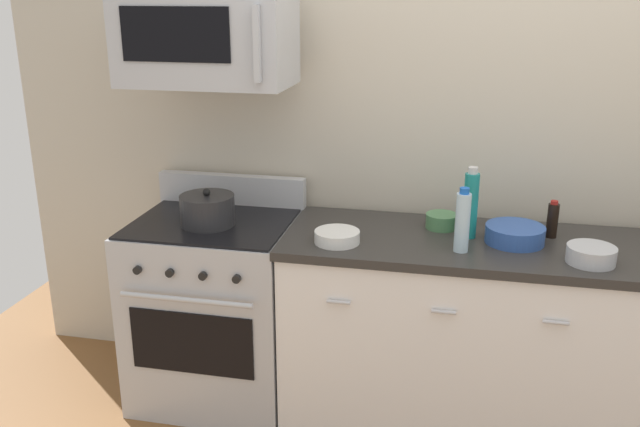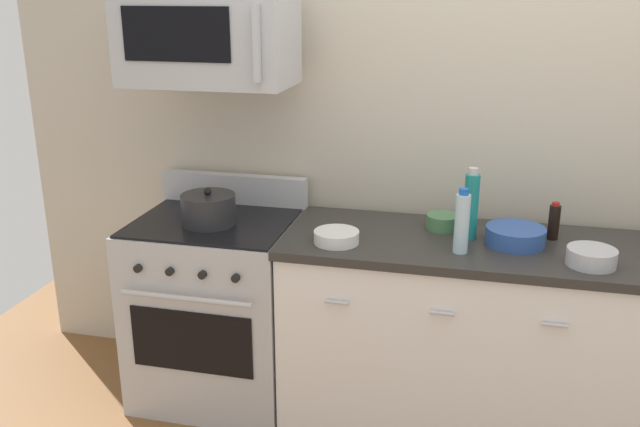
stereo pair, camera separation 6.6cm
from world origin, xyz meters
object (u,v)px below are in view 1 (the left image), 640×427
at_px(bottle_sparkling_teal, 471,204).
at_px(bowl_green_glaze, 442,221).
at_px(bowl_steel_prep, 591,254).
at_px(stockpot, 207,210).
at_px(microwave, 207,39).
at_px(bottle_soy_sauce_dark, 553,220).
at_px(range_oven, 217,308).
at_px(bottle_water_clear, 462,221).
at_px(bowl_white_ceramic, 337,236).
at_px(bowl_blue_mixing, 515,234).

bearing_deg(bottle_sparkling_teal, bowl_green_glaze, 141.92).
relative_size(bowl_steel_prep, stockpot, 0.77).
bearing_deg(microwave, bottle_soy_sauce_dark, 2.57).
distance_m(range_oven, bottle_water_clear, 1.30).
xyz_separation_m(bowl_white_ceramic, bowl_steel_prep, (1.03, -0.01, 0.01)).
bearing_deg(bowl_blue_mixing, bowl_white_ceramic, -167.82).
bearing_deg(bowl_white_ceramic, bowl_blue_mixing, 12.18).
bearing_deg(bowl_blue_mixing, range_oven, -179.66).
bearing_deg(bottle_water_clear, bowl_steel_prep, -2.45).
distance_m(microwave, bowl_blue_mixing, 1.59).
bearing_deg(bottle_sparkling_teal, bottle_water_clear, -99.49).
height_order(bowl_green_glaze, bowl_blue_mixing, bowl_blue_mixing).
distance_m(bottle_sparkling_teal, bottle_water_clear, 0.18).
bearing_deg(bottle_soy_sauce_dark, bowl_steel_prep, -65.98).
xyz_separation_m(range_oven, bowl_green_glaze, (1.06, 0.13, 0.49)).
xyz_separation_m(bottle_sparkling_teal, bottle_soy_sauce_dark, (0.36, 0.08, -0.07)).
xyz_separation_m(bottle_soy_sauce_dark, stockpot, (-1.54, -0.17, -0.01)).
xyz_separation_m(range_oven, bowl_steel_prep, (1.66, -0.16, 0.49)).
distance_m(bottle_soy_sauce_dark, stockpot, 1.55).
bearing_deg(bowl_steel_prep, bowl_white_ceramic, 179.41).
bearing_deg(bottle_water_clear, stockpot, 175.59).
bearing_deg(bowl_blue_mixing, stockpot, -177.44).
relative_size(bottle_water_clear, bowl_green_glaze, 1.89).
distance_m(microwave, bowl_green_glaze, 1.33).
bearing_deg(bottle_water_clear, bottle_soy_sauce_dark, 33.53).
xyz_separation_m(bottle_sparkling_teal, bowl_white_ceramic, (-0.55, -0.19, -0.12)).
height_order(bowl_steel_prep, stockpot, stockpot).
distance_m(range_oven, bowl_white_ceramic, 0.80).
relative_size(microwave, bowl_blue_mixing, 2.95).
xyz_separation_m(bottle_water_clear, bowl_green_glaze, (-0.09, 0.28, -0.10)).
distance_m(bottle_sparkling_teal, stockpot, 1.19).
distance_m(bottle_soy_sauce_dark, bottle_water_clear, 0.47).
bearing_deg(stockpot, bowl_white_ceramic, -9.06).
relative_size(bottle_sparkling_teal, bowl_white_ceramic, 1.62).
relative_size(microwave, bowl_steel_prep, 3.86).
distance_m(bottle_water_clear, stockpot, 1.15).
relative_size(bottle_water_clear, bowl_blue_mixing, 1.09).
bearing_deg(range_oven, bottle_water_clear, -7.04).
height_order(bottle_sparkling_teal, stockpot, bottle_sparkling_teal).
bearing_deg(range_oven, bottle_sparkling_teal, 1.87).
xyz_separation_m(bottle_soy_sauce_dark, bowl_white_ceramic, (-0.91, -0.27, -0.05)).
bearing_deg(bowl_steel_prep, bowl_green_glaze, 153.65).
relative_size(range_oven, microwave, 1.44).
bearing_deg(range_oven, bowl_white_ceramic, -13.73).
bearing_deg(bowl_blue_mixing, microwave, 178.47).
bearing_deg(microwave, stockpot, -90.13).
relative_size(range_oven, bottle_sparkling_teal, 3.37).
bearing_deg(bottle_sparkling_teal, range_oven, -178.13).
height_order(bowl_white_ceramic, bowl_steel_prep, bowl_steel_prep).
distance_m(range_oven, bowl_steel_prep, 1.74).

